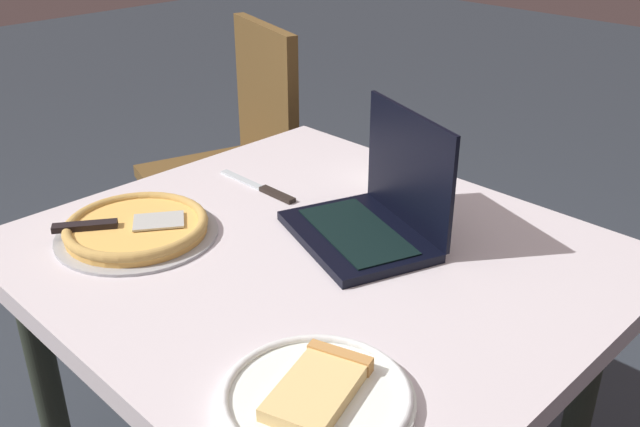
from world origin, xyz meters
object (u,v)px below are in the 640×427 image
pizza_tray (136,228)px  table_knife (264,189)px  pizza_plate (317,395)px  laptop (375,211)px  drink_cup (392,155)px  chair_near (237,154)px  dining_table (315,288)px

pizza_tray → table_knife: size_ratio=1.31×
pizza_plate → table_knife: (-0.57, 0.40, -0.01)m
pizza_tray → table_knife: pizza_tray is taller
pizza_tray → laptop: bearing=44.8°
laptop → pizza_plate: 0.49m
laptop → pizza_plate: bearing=-58.1°
laptop → pizza_plate: laptop is taller
drink_cup → chair_near: (-0.75, 0.13, -0.24)m
pizza_plate → chair_near: bearing=145.8°
dining_table → chair_near: chair_near is taller
pizza_plate → pizza_tray: same height
table_knife → pizza_tray: bearing=-92.8°
pizza_plate → table_knife: pizza_plate is taller
dining_table → laptop: size_ratio=2.98×
chair_near → pizza_tray: bearing=-50.6°
pizza_plate → drink_cup: (-0.43, 0.67, 0.04)m
dining_table → chair_near: bearing=150.0°
laptop → chair_near: 1.02m
dining_table → laptop: (0.04, 0.12, 0.14)m
laptop → drink_cup: laptop is taller
laptop → table_knife: 0.32m
laptop → pizza_tray: size_ratio=1.11×
dining_table → laptop: 0.19m
drink_cup → laptop: bearing=-56.3°
pizza_tray → drink_cup: 0.60m
dining_table → table_knife: bearing=158.2°
pizza_tray → dining_table: bearing=35.3°
dining_table → table_knife: 0.31m
table_knife → drink_cup: bearing=61.0°
pizza_tray → chair_near: (-0.58, 0.71, -0.21)m
table_knife → drink_cup: drink_cup is taller
laptop → table_knife: bearing=-177.7°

